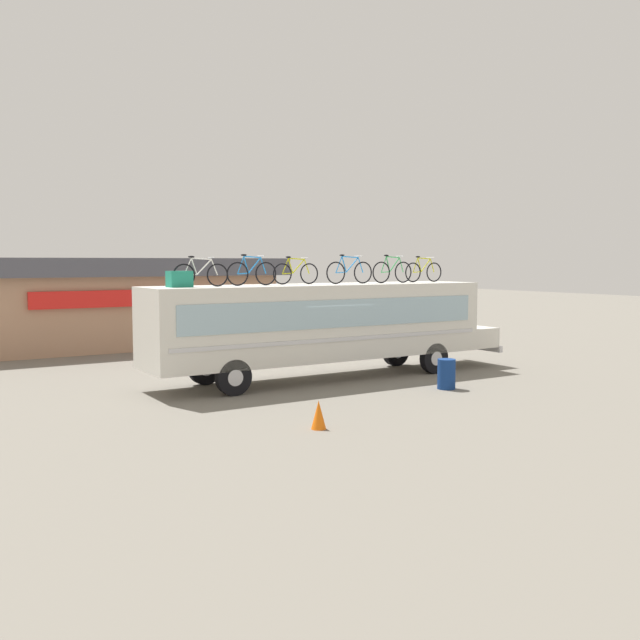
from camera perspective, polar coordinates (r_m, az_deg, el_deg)
The scene contains 12 objects.
ground_plane at distance 23.03m, azimuth 0.03°, elevation -4.84°, with size 120.00×120.00×0.00m, color slate.
bus at distance 22.89m, azimuth 0.43°, elevation -0.20°, with size 13.05×2.47×3.12m.
luggage_bag_1 at distance 20.51m, azimuth -11.40°, elevation 3.29°, with size 0.65×0.52×0.47m, color #1E7F66.
rooftop_bicycle_1 at distance 20.64m, azimuth -9.70°, elevation 3.72°, with size 1.72×0.44×0.90m.
rooftop_bicycle_2 at distance 21.53m, azimuth -5.59°, elevation 3.87°, with size 1.69×0.44×0.97m.
rooftop_bicycle_3 at distance 22.70m, azimuth -1.99°, elevation 3.88°, with size 1.69×0.44×0.91m.
rooftop_bicycle_4 at distance 23.23m, azimuth 2.41°, elevation 3.96°, with size 1.83×0.44×0.98m.
rooftop_bicycle_5 at distance 24.25m, azimuth 5.91°, elevation 3.97°, with size 1.69×0.44×0.98m.
rooftop_bicycle_6 at distance 25.51m, azimuth 8.44°, elevation 3.95°, with size 1.69×0.44×0.94m.
roadside_building at distance 35.08m, azimuth -17.27°, elevation 1.63°, with size 14.95×10.05×4.01m.
trash_bin at distance 21.55m, azimuth 10.27°, elevation -4.36°, with size 0.54×0.54×0.91m, color navy.
traffic_cone at distance 16.22m, azimuth -0.11°, elevation -7.74°, with size 0.35×0.35×0.67m, color orange.
Camera 1 is at (-12.03, -19.26, 3.85)m, focal length 39.22 mm.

